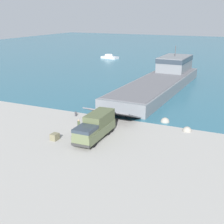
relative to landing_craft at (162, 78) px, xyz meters
name	(u,v)px	position (x,y,z in m)	size (l,w,h in m)	color
ground_plane	(98,127)	(-1.19, -26.85, -1.91)	(240.00, 240.00, 0.00)	gray
water_surface	(207,52)	(-1.19, 67.72, -1.91)	(240.00, 180.00, 0.01)	#285B70
landing_craft	(162,78)	(0.00, 0.00, 0.00)	(9.33, 40.40, 7.84)	slate
military_truck	(95,127)	(0.26, -30.45, -0.37)	(2.54, 7.69, 3.01)	#566042
soldier_on_ramp	(79,125)	(-2.54, -29.75, -0.85)	(0.48, 0.48, 1.83)	#475638
moored_boat_a	(110,57)	(-28.48, 34.69, -1.43)	(6.14, 3.66, 1.44)	#B7BABF
mooring_bollard	(76,114)	(-6.52, -23.95, -1.52)	(0.34, 0.34, 0.73)	#333338
cargo_crate	(55,137)	(-4.05, -33.01, -1.50)	(0.82, 0.98, 0.82)	#6B664C
shoreline_rock_a	(187,131)	(10.10, -23.21, -1.91)	(1.21, 1.21, 1.21)	gray
shoreline_rock_b	(165,122)	(6.48, -20.91, -1.91)	(1.29, 1.29, 1.29)	gray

